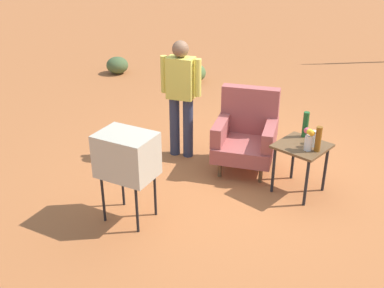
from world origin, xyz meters
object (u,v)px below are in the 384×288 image
Objects in this scene: tv_on_stand at (127,156)px; person_standing at (181,92)px; bottle_tall_amber at (318,139)px; bottle_short_clear at (313,139)px; armchair at (246,133)px; flower_vase at (309,138)px; side_table at (301,152)px; soda_can_blue at (312,139)px; bottle_wine_green at (306,124)px.

person_standing is (-0.66, 1.51, 0.16)m from tv_on_stand.
person_standing reaches higher than bottle_tall_amber.
bottle_tall_amber is 1.50× the size of bottle_short_clear.
armchair is 0.65× the size of person_standing.
side_table is at bearing 145.12° from flower_vase.
tv_on_stand reaches higher than soda_can_blue.
tv_on_stand is at bearing -66.30° from person_standing.
soda_can_blue is at bearing 1.86° from armchair.
tv_on_stand is 2.07m from flower_vase.
person_standing is 1.96m from bottle_tall_amber.
bottle_tall_amber is (1.07, -0.10, 0.28)m from armchair.
bottle_tall_amber is at bearing -7.29° from side_table.
flower_vase is at bearing -150.21° from bottle_tall_amber.
soda_can_blue is at bearing 138.12° from bottle_tall_amber.
tv_on_stand is 5.15× the size of bottle_short_clear.
armchair is 8.69× the size of soda_can_blue.
armchair is 1.11m from bottle_tall_amber.
armchair is 0.87m from side_table.
bottle_wine_green is (0.97, 2.00, 0.01)m from tv_on_stand.
side_table is at bearing 8.44° from person_standing.
armchair reaches higher than soda_can_blue.
side_table is 0.20m from soda_can_blue.
soda_can_blue is 0.46× the size of flower_vase.
bottle_tall_amber is (1.28, 1.74, -0.00)m from tv_on_stand.
flower_vase reaches higher than side_table.
bottle_tall_amber is 0.40m from bottle_wine_green.
person_standing is 13.44× the size of soda_can_blue.
armchair reaches higher than bottle_short_clear.
person_standing is 5.12× the size of bottle_wine_green.
bottle_wine_green reaches higher than bottle_short_clear.
bottle_wine_green is at bearing 125.71° from flower_vase.
bottle_short_clear is at bearing 21.56° from side_table.
bottle_tall_amber is at bearing -39.16° from bottle_wine_green.
person_standing is 1.85m from soda_can_blue.
bottle_short_clear reaches higher than soda_can_blue.
person_standing is 6.19× the size of flower_vase.
person_standing reaches higher than flower_vase.
bottle_short_clear is (0.97, -0.03, 0.23)m from armchair.
bottle_short_clear is at bearing -40.80° from bottle_wine_green.
bottle_short_clear is 0.75× the size of flower_vase.
person_standing is at bearing -173.19° from bottle_tall_amber.
person_standing reaches higher than soda_can_blue.
bottle_wine_green is (-0.11, 0.23, 0.25)m from side_table.
soda_can_blue is 0.38× the size of bottle_wine_green.
person_standing is 1.88m from bottle_short_clear.
flower_vase is at bearing -8.90° from armchair.
person_standing reaches higher than bottle_wine_green.
bottle_tall_amber is (0.20, -0.03, 0.24)m from side_table.
bottle_short_clear reaches higher than side_table.
person_standing is at bearing -159.08° from armchair.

